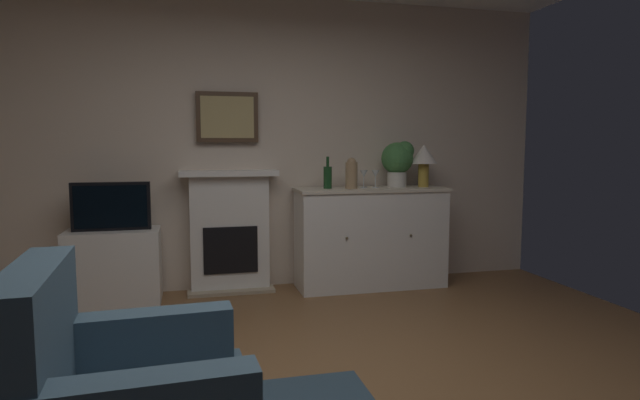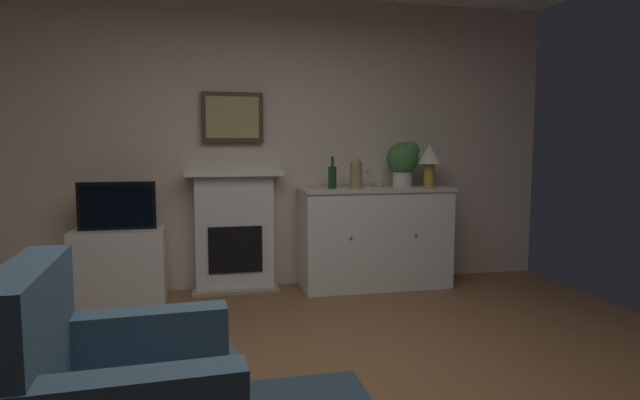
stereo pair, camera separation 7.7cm
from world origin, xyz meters
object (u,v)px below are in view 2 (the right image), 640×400
fireplace_unit (235,231)px  tv_set (117,206)px  sideboard_cabinet (375,238)px  potted_plant_small (404,160)px  wine_bottle (332,177)px  wine_glass_center (380,175)px  tv_cabinet (120,265)px  vase_decorative (356,173)px  wine_glass_left (369,175)px  table_lamp (429,157)px  framed_picture (232,117)px

fireplace_unit → tv_set: fireplace_unit is taller
fireplace_unit → sideboard_cabinet: 1.30m
sideboard_cabinet → potted_plant_small: size_ratio=3.27×
wine_bottle → wine_glass_center: bearing=-1.8°
wine_glass_center → tv_set: bearing=-179.8°
sideboard_cabinet → tv_cabinet: 2.27m
vase_decorative → wine_glass_left: bearing=24.2°
tv_set → table_lamp: bearing=0.2°
vase_decorative → tv_set: 2.07m
framed_picture → tv_set: bearing=-166.7°
sideboard_cabinet → wine_glass_left: wine_glass_left is taller
framed_picture → table_lamp: 1.86m
sideboard_cabinet → wine_glass_center: 0.59m
wine_bottle → potted_plant_small: 0.71m
wine_glass_center → tv_cabinet: size_ratio=0.22×
fireplace_unit → sideboard_cabinet: (1.29, -0.18, -0.08)m
wine_glass_left → wine_glass_center: size_ratio=1.00×
wine_glass_left → wine_glass_center: (0.11, -0.01, 0.00)m
wine_glass_center → wine_glass_left: bearing=173.2°
wine_glass_center → tv_set: size_ratio=0.27×
wine_glass_left → tv_set: 2.21m
framed_picture → vase_decorative: size_ratio=1.96×
fireplace_unit → wine_bottle: 1.02m
table_lamp → vase_decorative: table_lamp is taller
framed_picture → wine_bottle: size_ratio=1.90×
wine_glass_left → wine_glass_center: bearing=-6.8°
sideboard_cabinet → vase_decorative: bearing=-166.4°
wine_glass_center → tv_cabinet: (-2.30, 0.02, -0.74)m
wine_glass_left → tv_set: (-2.19, -0.02, -0.23)m
wine_bottle → wine_glass_center: 0.45m
potted_plant_small → sideboard_cabinet: bearing=-170.9°
framed_picture → wine_bottle: 1.05m
framed_picture → vase_decorative: bearing=-14.1°
tv_set → wine_bottle: bearing=0.6°
sideboard_cabinet → wine_glass_center: (0.04, -0.00, 0.59)m
fireplace_unit → framed_picture: size_ratio=2.00×
tv_cabinet → wine_glass_center: bearing=-0.4°
vase_decorative → framed_picture: bearing=165.9°
wine_glass_left → tv_set: bearing=-179.5°
table_lamp → wine_bottle: 0.95m
potted_plant_small → table_lamp: bearing=-10.8°
sideboard_cabinet → wine_glass_left: 0.59m
wine_bottle → wine_glass_left: wine_bottle is taller
sideboard_cabinet → tv_set: 2.29m
wine_glass_left → framed_picture: bearing=170.2°
vase_decorative → tv_cabinet: vase_decorative is taller
tv_cabinet → potted_plant_small: (2.55, 0.03, 0.88)m
fireplace_unit → wine_glass_left: 1.33m
sideboard_cabinet → wine_bottle: wine_bottle is taller
table_lamp → wine_glass_left: bearing=178.9°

